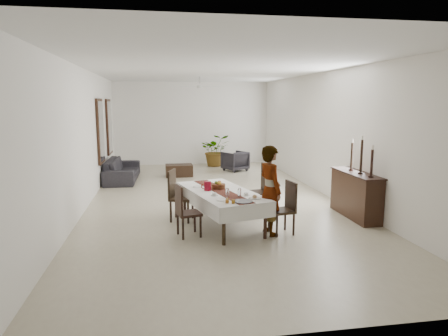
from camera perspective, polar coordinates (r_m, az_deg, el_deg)
floor at (r=10.08m, az=-1.56°, el=-4.52°), size 6.00×12.00×0.00m
ceiling at (r=9.81m, az=-1.65°, el=13.93°), size 6.00×12.00×0.02m
wall_back at (r=15.77m, az=-4.59°, el=6.36°), size 6.00×0.02×3.20m
wall_front at (r=4.01m, az=10.15°, el=-2.54°), size 6.00×0.02×3.20m
wall_left at (r=9.87m, az=-19.18°, el=4.10°), size 0.02×12.00×3.20m
wall_right at (r=10.65m, az=14.66°, el=4.66°), size 0.02×12.00×3.20m
dining_table_top at (r=7.85m, az=-0.44°, el=-3.52°), size 1.44×2.36×0.05m
table_leg_fl at (r=6.86m, az=-0.02°, el=-8.42°), size 0.08×0.08×0.64m
table_leg_fr at (r=7.21m, az=5.91°, el=-7.58°), size 0.08×0.08×0.64m
table_leg_bl at (r=8.74m, az=-5.63°, el=-4.55°), size 0.08×0.08×0.64m
table_leg_br at (r=9.02m, az=-0.74°, el=-4.07°), size 0.08×0.08×0.64m
tablecloth_top at (r=7.85m, az=-0.44°, el=-3.33°), size 1.65×2.57×0.01m
tablecloth_drape_left at (r=7.68m, az=-4.12°, el=-4.65°), size 0.61×2.30×0.28m
tablecloth_drape_right at (r=8.10m, az=3.06°, el=-3.90°), size 0.61×2.30×0.28m
tablecloth_drape_near at (r=6.85m, az=3.54°, el=-6.39°), size 1.05×0.28×0.28m
tablecloth_drape_far at (r=8.94m, az=-3.46°, el=-2.64°), size 1.05×0.28×0.28m
table_runner at (r=7.84m, az=-0.44°, el=-3.28°), size 0.89×2.30×0.00m
red_pitcher at (r=7.86m, az=-2.37°, el=-2.58°), size 0.17×0.17×0.18m
pitcher_handle at (r=7.84m, az=-2.91°, el=-2.63°), size 0.11×0.05×0.11m
wine_glass_near at (r=7.34m, az=2.22°, el=-3.55°), size 0.06×0.06×0.16m
wine_glass_mid at (r=7.34m, az=0.49°, el=-3.55°), size 0.06×0.06×0.16m
teacup_right at (r=7.47m, az=3.20°, el=-3.73°), size 0.08×0.08×0.06m
saucer_right at (r=7.47m, az=3.20°, el=-3.90°), size 0.14×0.14×0.01m
teacup_left at (r=7.44m, az=-1.39°, el=-3.76°), size 0.08×0.08×0.06m
saucer_left at (r=7.45m, az=-1.39°, el=-3.93°), size 0.14×0.14×0.01m
plate_near_right at (r=7.25m, az=4.39°, el=-4.32°), size 0.22×0.22×0.01m
bread_near_right at (r=7.24m, az=4.40°, el=-4.13°), size 0.08×0.08×0.08m
plate_near_left at (r=7.12m, az=-0.25°, el=-4.54°), size 0.22×0.22×0.01m
plate_far_left at (r=8.19m, az=-3.74°, el=-2.71°), size 0.22×0.22×0.01m
serving_tray at (r=6.99m, az=2.74°, el=-4.79°), size 0.33×0.33×0.02m
jam_jar_a at (r=6.88m, az=1.33°, el=-4.81°), size 0.06×0.06×0.07m
jam_jar_b at (r=6.89m, az=0.44°, el=-4.79°), size 0.06×0.06×0.07m
jam_jar_c at (r=6.99m, az=0.47°, el=-4.58°), size 0.06×0.06×0.07m
fruit_basket at (r=8.06m, az=-0.79°, el=-2.61°), size 0.28×0.28×0.09m
fruit_red at (r=8.07m, az=-0.66°, el=-2.09°), size 0.08×0.08×0.08m
fruit_green at (r=8.06m, az=-1.11°, el=-2.12°), size 0.07×0.07×0.07m
fruit_yellow at (r=8.00m, az=-0.66°, el=-2.19°), size 0.08×0.08×0.08m
chair_right_near_seat at (r=7.49m, az=8.20°, el=-6.09°), size 0.48×0.48×0.05m
chair_right_near_leg_fl at (r=7.49m, az=9.92°, el=-7.97°), size 0.05×0.05×0.41m
chair_right_near_leg_fr at (r=7.77m, az=8.72°, el=-7.29°), size 0.05×0.05×0.41m
chair_right_near_leg_bl at (r=7.34m, az=7.57°, el=-8.28°), size 0.05×0.05×0.41m
chair_right_near_leg_br at (r=7.63m, az=6.44°, el=-7.56°), size 0.05×0.05×0.41m
chair_right_near_back at (r=7.51m, az=9.54°, el=-3.87°), size 0.10×0.42×0.53m
chair_right_far_seat at (r=8.62m, az=4.80°, el=-3.58°), size 0.56×0.56×0.05m
chair_right_far_leg_fl at (r=8.60m, az=6.50°, el=-5.42°), size 0.06×0.06×0.47m
chair_right_far_leg_fr at (r=8.93m, az=5.36°, el=-4.84°), size 0.06×0.06×0.47m
chair_right_far_leg_bl at (r=8.43m, az=4.17°, el=-5.68°), size 0.06×0.06×0.47m
chair_right_far_leg_br at (r=8.77m, az=3.10°, el=-5.08°), size 0.06×0.06×0.47m
chair_right_far_back at (r=8.65m, az=6.11°, el=-1.38°), size 0.14×0.47×0.60m
chair_left_near_seat at (r=7.32m, az=-5.04°, el=-6.50°), size 0.49×0.49×0.05m
chair_left_near_leg_fl at (r=7.49m, az=-6.61°, el=-7.93°), size 0.05×0.05×0.40m
chair_left_near_leg_fr at (r=7.18m, az=-5.88°, el=-8.67°), size 0.05×0.05×0.40m
chair_left_near_leg_bl at (r=7.58m, az=-4.19°, el=-7.68°), size 0.05×0.05×0.40m
chair_left_near_leg_br at (r=7.28m, az=-3.36°, el=-8.39°), size 0.05×0.05×0.40m
chair_left_near_back at (r=7.20m, az=-6.46°, el=-4.53°), size 0.13×0.40×0.51m
chair_left_far_seat at (r=8.27m, az=-6.07°, el=-4.34°), size 0.57×0.57×0.05m
chair_left_far_leg_fl at (r=8.55m, az=-6.89°, el=-5.60°), size 0.06×0.06×0.44m
chair_left_far_leg_fr at (r=8.22m, az=-7.62°, el=-6.24°), size 0.06×0.06×0.44m
chair_left_far_leg_bl at (r=8.46m, az=-4.51°, el=-5.73°), size 0.06×0.06×0.44m
chair_left_far_leg_br at (r=8.12m, az=-5.15°, el=-6.39°), size 0.06×0.06×0.44m
chair_left_far_back at (r=8.26m, az=-7.46°, el=-2.22°), size 0.19×0.43×0.57m
woman at (r=7.35m, az=6.62°, el=-3.19°), size 0.52×0.67×1.65m
sideboard_body at (r=8.93m, az=18.27°, el=-3.74°), size 0.41×1.55×0.93m
sideboard_top at (r=8.84m, az=18.43°, el=-0.70°), size 0.45×1.61×0.03m
candlestick_near_base at (r=8.35m, az=20.25°, el=-1.16°), size 0.10×0.10×0.03m
candlestick_near_shaft at (r=8.30m, az=20.36°, el=0.70°), size 0.05×0.05×0.52m
candlestick_near_candle at (r=8.27m, az=20.47°, el=2.75°), size 0.04×0.04×0.08m
candlestick_mid_base at (r=8.70m, az=18.92°, el=-0.68°), size 0.10×0.10×0.03m
candlestick_mid_shaft at (r=8.65m, az=19.04°, el=1.62°), size 0.05×0.05×0.67m
candlestick_mid_candle at (r=8.61m, az=19.17°, el=4.10°), size 0.04×0.04×0.08m
candlestick_far_base at (r=9.06m, az=17.69°, el=-0.23°), size 0.10×0.10×0.03m
candlestick_far_shaft at (r=9.02m, az=17.78°, el=1.65°), size 0.05×0.05×0.57m
candlestick_far_candle at (r=8.98m, az=17.88°, el=3.71°), size 0.04×0.04×0.08m
sofa at (r=12.87m, az=-14.31°, el=-0.24°), size 0.99×2.34×0.67m
armchair at (r=14.23m, az=1.59°, el=1.01°), size 1.03×1.03×0.70m
coffee_table at (r=13.27m, az=-6.43°, el=-0.34°), size 0.88×0.60×0.39m
potted_plant at (r=15.25m, az=-1.24°, el=2.54°), size 1.11×0.96×1.22m
mirror_frame_near at (r=12.03m, az=-17.25°, el=5.05°), size 0.06×1.05×1.85m
mirror_glass_near at (r=12.03m, az=-17.08°, el=5.05°), size 0.01×0.90×1.70m
mirror_frame_far at (r=14.11m, az=-16.11°, el=5.68°), size 0.06×1.05×1.85m
mirror_glass_far at (r=14.11m, az=-15.97°, el=5.68°), size 0.01×0.90×1.70m
fan_rod at (r=12.78m, az=-3.51°, el=12.41°), size 0.04×0.04×0.20m
fan_hub at (r=12.77m, az=-3.50°, el=11.51°), size 0.16×0.16×0.08m
fan_blade_n at (r=13.12m, az=-3.66°, el=11.45°), size 0.10×0.55×0.01m
fan_blade_s at (r=12.42m, az=-3.33°, el=11.57°), size 0.10×0.55×0.01m
fan_blade_e at (r=12.81m, az=-1.91°, el=11.52°), size 0.55×0.10×0.01m
fan_blade_w at (r=12.74m, az=-5.10°, el=11.50°), size 0.55×0.10×0.01m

